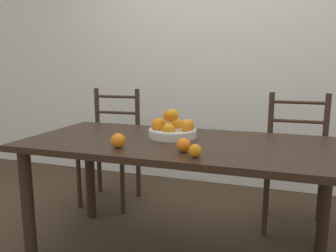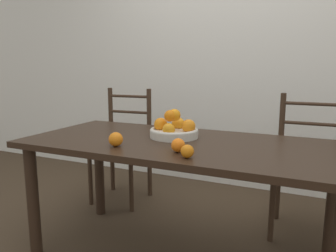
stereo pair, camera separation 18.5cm
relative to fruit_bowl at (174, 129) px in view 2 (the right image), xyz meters
name	(u,v)px [view 2 (the right image)]	position (x,y,z in m)	size (l,w,h in m)	color
wall_back	(239,49)	(0.08, 1.32, 0.52)	(8.00, 0.06, 2.60)	silver
dining_table	(180,158)	(0.08, -0.09, -0.15)	(1.78, 0.81, 0.73)	black
fruit_bowl	(174,129)	(0.00, 0.00, 0.00)	(0.29, 0.29, 0.17)	beige
orange_loose_0	(116,139)	(-0.19, -0.33, -0.01)	(0.08, 0.08, 0.08)	orange
orange_loose_1	(187,151)	(0.23, -0.39, -0.02)	(0.06, 0.06, 0.06)	orange
orange_loose_2	(178,145)	(0.16, -0.31, -0.02)	(0.07, 0.07, 0.07)	orange
chair_left	(123,146)	(-0.73, 0.58, -0.31)	(0.44, 0.43, 0.96)	#382619
chair_right	(307,168)	(0.73, 0.58, -0.31)	(0.42, 0.40, 0.96)	#382619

